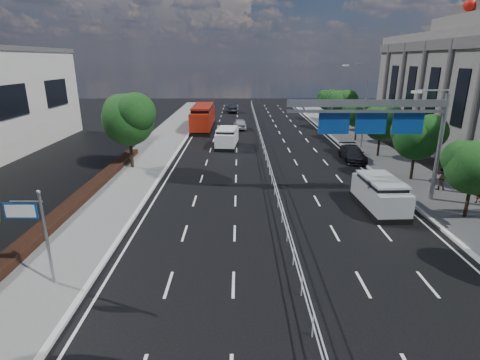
{
  "coord_description": "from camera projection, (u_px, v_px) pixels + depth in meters",
  "views": [
    {
      "loc": [
        -2.56,
        -13.95,
        9.26
      ],
      "look_at": [
        -2.49,
        7.24,
        2.4
      ],
      "focal_mm": 28.0,
      "sensor_mm": 36.0,
      "label": 1
    }
  ],
  "objects": [
    {
      "name": "far_tree_f",
      "position": [
        358.0,
        112.0,
        43.13
      ],
      "size": [
        3.52,
        3.28,
        5.02
      ],
      "color": "black",
      "rests_on": "ground"
    },
    {
      "name": "parked_car_teal",
      "position": [
        384.0,
        183.0,
        27.38
      ],
      "size": [
        2.27,
        4.59,
        1.25
      ],
      "primitive_type": "imported",
      "rotation": [
        0.0,
        0.0,
        0.04
      ],
      "color": "#187068",
      "rests_on": "ground"
    },
    {
      "name": "pedestrian_a",
      "position": [
        480.0,
        190.0,
        24.69
      ],
      "size": [
        0.71,
        0.56,
        1.73
      ],
      "primitive_type": "imported",
      "rotation": [
        0.0,
        0.0,
        3.4
      ],
      "color": "gray",
      "rests_on": "sidewalk_far"
    },
    {
      "name": "hedge_near",
      "position": [
        46.0,
        228.0,
        20.74
      ],
      "size": [
        1.0,
        36.0,
        0.44
      ],
      "primitive_type": "cube",
      "color": "black",
      "rests_on": "sidewalk_near"
    },
    {
      "name": "near_tree_back",
      "position": [
        129.0,
        117.0,
        31.77
      ],
      "size": [
        4.84,
        4.51,
        6.69
      ],
      "color": "black",
      "rests_on": "ground"
    },
    {
      "name": "pedestrian_b",
      "position": [
        440.0,
        179.0,
        27.24
      ],
      "size": [
        0.82,
        0.65,
        1.64
      ],
      "primitive_type": "imported",
      "rotation": [
        0.0,
        0.0,
        3.11
      ],
      "color": "gray",
      "rests_on": "sidewalk_far"
    },
    {
      "name": "overhead_gantry",
      "position": [
        384.0,
        119.0,
        23.99
      ],
      "size": [
        10.24,
        0.38,
        7.45
      ],
      "color": "gray",
      "rests_on": "ground"
    },
    {
      "name": "median_fence",
      "position": [
        264.0,
        151.0,
        37.37
      ],
      "size": [
        0.05,
        85.0,
        1.02
      ],
      "color": "silver",
      "rests_on": "ground"
    },
    {
      "name": "far_tree_g",
      "position": [
        342.0,
        102.0,
        50.18
      ],
      "size": [
        3.96,
        3.69,
        5.45
      ],
      "color": "black",
      "rests_on": "ground"
    },
    {
      "name": "far_tree_d",
      "position": [
        418.0,
        135.0,
        28.8
      ],
      "size": [
        3.85,
        3.59,
        5.34
      ],
      "color": "black",
      "rests_on": "ground"
    },
    {
      "name": "toilet_sign",
      "position": [
        33.0,
        222.0,
        15.19
      ],
      "size": [
        1.62,
        0.18,
        4.34
      ],
      "color": "gray",
      "rests_on": "ground"
    },
    {
      "name": "white_minivan",
      "position": [
        227.0,
        138.0,
        41.03
      ],
      "size": [
        2.56,
        5.03,
        2.11
      ],
      "rotation": [
        0.0,
        0.0,
        -0.1
      ],
      "color": "black",
      "rests_on": "ground"
    },
    {
      "name": "far_tree_h",
      "position": [
        329.0,
        99.0,
        57.42
      ],
      "size": [
        3.41,
        3.18,
        4.91
      ],
      "color": "black",
      "rests_on": "ground"
    },
    {
      "name": "parked_car_dark",
      "position": [
        353.0,
        154.0,
        35.66
      ],
      "size": [
        2.02,
        4.74,
        1.36
      ],
      "primitive_type": "imported",
      "rotation": [
        0.0,
        0.0,
        -0.02
      ],
      "color": "black",
      "rests_on": "ground"
    },
    {
      "name": "ground",
      "position": [
        298.0,
        284.0,
        16.13
      ],
      "size": [
        160.0,
        160.0,
        0.0
      ],
      "primitive_type": "plane",
      "color": "black",
      "rests_on": "ground"
    },
    {
      "name": "sidewalk_near",
      "position": [
        31.0,
        283.0,
        16.08
      ],
      "size": [
        5.0,
        140.0,
        0.14
      ],
      "primitive_type": "cube",
      "color": "slate",
      "rests_on": "ground"
    },
    {
      "name": "far_tree_e",
      "position": [
        382.0,
        121.0,
        35.98
      ],
      "size": [
        3.63,
        3.38,
        5.13
      ],
      "color": "black",
      "rests_on": "ground"
    },
    {
      "name": "far_tree_c",
      "position": [
        476.0,
        164.0,
        21.75
      ],
      "size": [
        3.52,
        3.28,
        4.94
      ],
      "color": "black",
      "rests_on": "ground"
    },
    {
      "name": "streetlight_far",
      "position": [
        363.0,
        100.0,
        39.29
      ],
      "size": [
        2.78,
        2.4,
        9.0
      ],
      "color": "gray",
      "rests_on": "ground"
    },
    {
      "name": "near_car_dark",
      "position": [
        232.0,
        108.0,
        68.11
      ],
      "size": [
        2.22,
        4.83,
        1.53
      ],
      "primitive_type": "imported",
      "rotation": [
        0.0,
        0.0,
        3.27
      ],
      "color": "black",
      "rests_on": "ground"
    },
    {
      "name": "near_car_silver",
      "position": [
        240.0,
        124.0,
        51.83
      ],
      "size": [
        1.94,
        4.32,
        1.44
      ],
      "primitive_type": "imported",
      "rotation": [
        0.0,
        0.0,
        3.2
      ],
      "color": "#9B9DA1",
      "rests_on": "ground"
    },
    {
      "name": "kerb_near",
      "position": [
        89.0,
        283.0,
        16.08
      ],
      "size": [
        0.25,
        140.0,
        0.15
      ],
      "primitive_type": "cube",
      "color": "silver",
      "rests_on": "ground"
    },
    {
      "name": "red_bus",
      "position": [
        203.0,
        117.0,
        51.51
      ],
      "size": [
        2.66,
        10.96,
        3.27
      ],
      "rotation": [
        0.0,
        0.0,
        -0.01
      ],
      "color": "black",
      "rests_on": "ground"
    },
    {
      "name": "silver_minivan",
      "position": [
        380.0,
        194.0,
        23.96
      ],
      "size": [
        2.34,
        5.11,
        2.09
      ],
      "rotation": [
        0.0,
        0.0,
        0.04
      ],
      "color": "black",
      "rests_on": "ground"
    }
  ]
}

